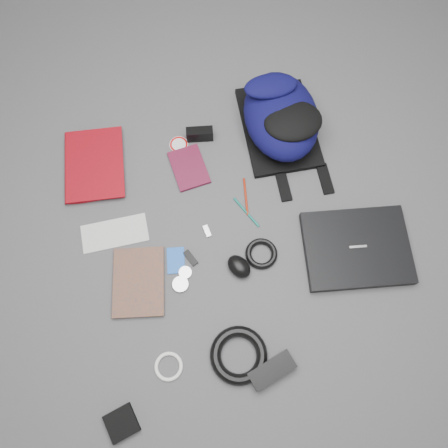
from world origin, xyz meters
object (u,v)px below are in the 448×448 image
object	(u,v)px
dvd_case	(189,168)
textbook_red	(65,168)
laptop	(357,248)
pouch	(122,423)
power_brick	(272,370)
comic_book	(113,283)
compact_camera	(200,134)
backpack	(281,116)
mouse	(239,267)

from	to	relation	value
dvd_case	textbook_red	bearing A→B (deg)	161.48
laptop	pouch	distance (m)	0.95
dvd_case	power_brick	distance (m)	0.77
laptop	comic_book	xyz separation A→B (m)	(-0.82, 0.18, -0.01)
compact_camera	backpack	bearing A→B (deg)	3.83
comic_book	power_brick	xyz separation A→B (m)	(0.39, -0.45, 0.01)
power_brick	backpack	bearing A→B (deg)	55.76
comic_book	laptop	bearing A→B (deg)	5.38
comic_book	pouch	world-z (taller)	pouch
pouch	backpack	bearing A→B (deg)	42.80
textbook_red	mouse	xyz separation A→B (m)	(0.47, -0.57, 0.01)
laptop	power_brick	bearing A→B (deg)	-132.04
textbook_red	comic_book	world-z (taller)	textbook_red
textbook_red	compact_camera	size ratio (longest dim) A/B	2.92
pouch	compact_camera	bearing A→B (deg)	56.97
laptop	backpack	bearing A→B (deg)	112.61
power_brick	compact_camera	bearing A→B (deg)	75.54
power_brick	laptop	bearing A→B (deg)	22.05
power_brick	pouch	distance (m)	0.49
backpack	mouse	bearing A→B (deg)	-116.40
laptop	power_brick	distance (m)	0.50
comic_book	compact_camera	xyz separation A→B (m)	(0.46, 0.43, 0.02)
power_brick	dvd_case	bearing A→B (deg)	81.02
comic_book	mouse	world-z (taller)	mouse
textbook_red	mouse	world-z (taller)	mouse
mouse	pouch	world-z (taller)	mouse
backpack	dvd_case	bearing A→B (deg)	-163.69
comic_book	dvd_case	bearing A→B (deg)	57.74
textbook_red	power_brick	size ratio (longest dim) A/B	1.97
comic_book	pouch	size ratio (longest dim) A/B	2.68
laptop	comic_book	size ratio (longest dim) A/B	1.51
mouse	power_brick	bearing A→B (deg)	-115.89
backpack	dvd_case	xyz separation A→B (m)	(-0.38, -0.04, -0.08)
laptop	compact_camera	world-z (taller)	compact_camera
textbook_red	comic_book	bearing A→B (deg)	-70.70
dvd_case	compact_camera	bearing A→B (deg)	53.81
backpack	compact_camera	bearing A→B (deg)	177.44
compact_camera	pouch	size ratio (longest dim) A/B	1.13
comic_book	power_brick	distance (m)	0.60
laptop	mouse	xyz separation A→B (m)	(-0.40, 0.08, 0.01)
comic_book	pouch	xyz separation A→B (m)	(-0.09, -0.43, 0.00)
laptop	comic_book	world-z (taller)	laptop
dvd_case	power_brick	bearing A→B (deg)	-87.88
backpack	mouse	size ratio (longest dim) A/B	4.64
compact_camera	laptop	bearing A→B (deg)	-42.93
compact_camera	mouse	bearing A→B (deg)	-78.43
comic_book	compact_camera	distance (m)	0.63
compact_camera	power_brick	distance (m)	0.88
laptop	mouse	world-z (taller)	mouse
backpack	pouch	bearing A→B (deg)	-127.03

